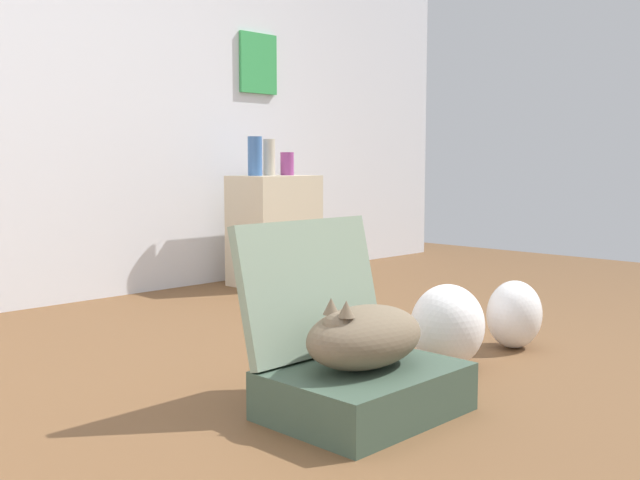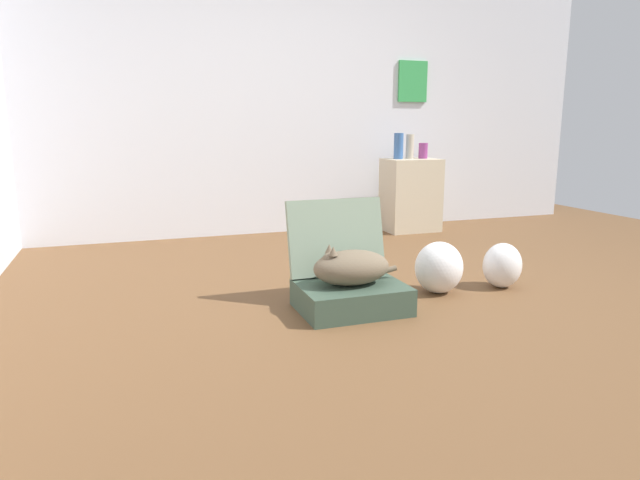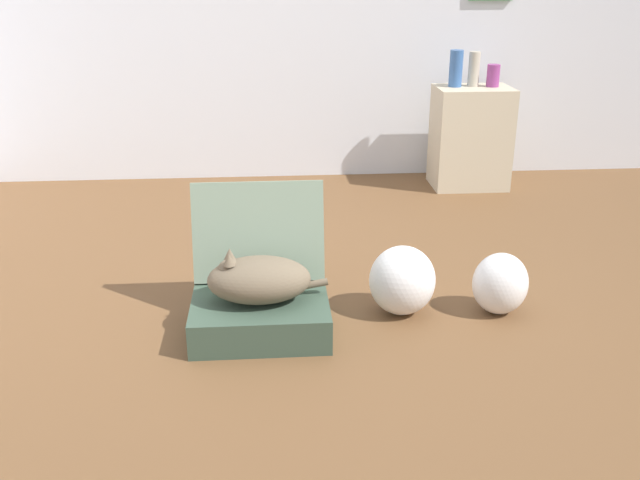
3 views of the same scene
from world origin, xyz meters
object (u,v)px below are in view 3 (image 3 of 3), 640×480
object	(u,v)px
plastic_bag_white	(402,280)
plastic_bag_clear	(500,284)
vase_tall	(456,68)
vase_round	(474,69)
suitcase_base	(260,316)
side_table	(470,138)
cat	(258,279)
vase_short	(493,76)

from	to	relation	value
plastic_bag_white	plastic_bag_clear	xyz separation A→B (m)	(0.45, -0.03, -0.02)
plastic_bag_clear	vase_tall	world-z (taller)	vase_tall
vase_round	plastic_bag_white	bearing A→B (deg)	-113.06
suitcase_base	vase_round	world-z (taller)	vase_round
side_table	vase_tall	world-z (taller)	vase_tall
side_table	vase_tall	xyz separation A→B (m)	(-0.13, 0.03, 0.48)
plastic_bag_white	suitcase_base	bearing A→B (deg)	-168.04
cat	side_table	bearing A→B (deg)	54.19
vase_short	vase_round	size ratio (longest dim) A/B	0.64
cat	vase_round	bearing A→B (deg)	54.78
suitcase_base	vase_short	distance (m)	2.73
cat	vase_tall	distance (m)	2.57
suitcase_base	vase_short	world-z (taller)	vase_short
vase_round	suitcase_base	bearing A→B (deg)	-125.10
plastic_bag_white	plastic_bag_clear	bearing A→B (deg)	-4.38
cat	vase_short	size ratio (longest dim) A/B	3.46
suitcase_base	side_table	distance (m)	2.56
cat	vase_tall	size ratio (longest dim) A/B	2.10
vase_tall	vase_round	xyz separation A→B (m)	(0.13, 0.01, -0.01)
cat	vase_short	distance (m)	2.69
cat	plastic_bag_white	bearing A→B (deg)	11.82
side_table	vase_tall	distance (m)	0.50
side_table	vase_short	size ratio (longest dim) A/B	4.71
cat	side_table	distance (m)	2.55
vase_round	cat	bearing A→B (deg)	-125.22
plastic_bag_white	side_table	size ratio (longest dim) A/B	0.46
vase_round	vase_short	bearing A→B (deg)	-13.01
vase_round	plastic_bag_clear	bearing A→B (deg)	-101.15
suitcase_base	cat	bearing A→B (deg)	177.00
cat	plastic_bag_clear	world-z (taller)	cat
vase_tall	vase_short	size ratio (longest dim) A/B	1.65
plastic_bag_white	plastic_bag_clear	world-z (taller)	plastic_bag_white
plastic_bag_clear	vase_round	xyz separation A→B (m)	(0.40, 2.01, 0.68)
vase_short	plastic_bag_white	bearing A→B (deg)	-116.51
side_table	vase_tall	bearing A→B (deg)	165.05
plastic_bag_clear	vase_tall	size ratio (longest dim) A/B	1.18
side_table	vase_round	bearing A→B (deg)	90.00
cat	plastic_bag_white	world-z (taller)	cat
plastic_bag_white	plastic_bag_clear	size ratio (longest dim) A/B	1.11
vase_tall	plastic_bag_clear	bearing A→B (deg)	-97.60
plastic_bag_clear	vase_short	xyz separation A→B (m)	(0.53, 1.98, 0.64)
plastic_bag_white	vase_tall	distance (m)	2.20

